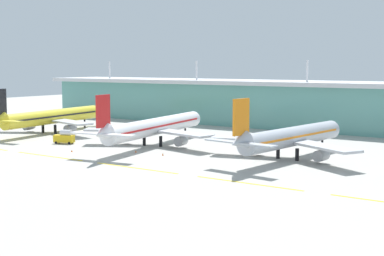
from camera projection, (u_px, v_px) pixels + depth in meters
The scene contains 12 objects.
ground_plane at pixel (166, 164), 153.59m from camera, with size 600.00×600.00×0.00m, color #A8A59E.
terminal_building at pixel (311, 105), 238.08m from camera, with size 288.00×34.00×29.41m.
airliner_nearest at pixel (51, 117), 223.79m from camera, with size 48.39×64.00×18.90m.
airliner_near_middle at pixel (154, 127), 188.25m from camera, with size 48.18×70.21×18.90m.
airliner_far_middle at pixel (290, 137), 161.20m from camera, with size 48.47×58.79×18.90m.
taxiway_stripe_mid_west at pixel (49, 156), 166.68m from camera, with size 28.00×0.70×0.04m, color yellow.
taxiway_stripe_centre at pixel (136, 168), 147.62m from camera, with size 28.00×0.70×0.04m, color yellow.
taxiway_stripe_mid_east at pixel (248, 183), 128.57m from camera, with size 28.00×0.70×0.04m, color yellow.
fuel_truck at pixel (65, 137), 193.27m from camera, with size 7.65×4.95×4.95m.
safety_cone_left_wingtip at pixel (72, 151), 175.03m from camera, with size 0.56×0.56×0.70m, color orange.
safety_cone_nose_front at pixel (136, 151), 174.05m from camera, with size 0.56×0.56×0.70m, color orange.
safety_cone_right_wingtip at pixel (163, 154), 168.22m from camera, with size 0.56×0.56×0.70m, color orange.
Camera 1 is at (91.50, -120.92, 27.42)m, focal length 51.68 mm.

